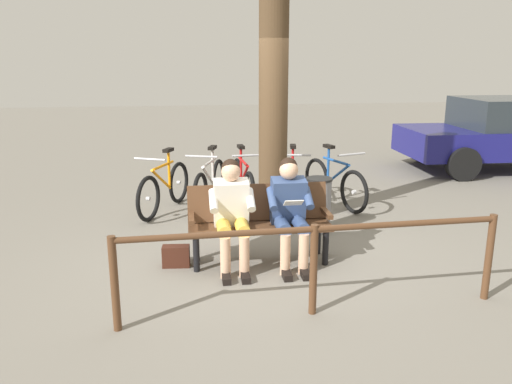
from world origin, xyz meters
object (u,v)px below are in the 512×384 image
Objects in this scene: person_companion at (232,209)px; bicycle_purple at (210,185)px; parked_car at (510,132)px; bench at (259,218)px; bicycle_red at (334,183)px; bicycle_blue at (293,183)px; litter_bin at (319,205)px; bicycle_silver at (243,184)px; tree_trunk at (274,73)px; handbag at (176,256)px; bicycle_green at (164,188)px; person_reading at (290,207)px.

bicycle_purple is at bearing -86.75° from person_companion.
parked_car is (-6.20, -4.35, 0.11)m from person_companion.
parked_car is (-6.30, -1.96, 0.41)m from bicycle_purple.
bench is 2.58m from bicycle_red.
bicycle_blue is 0.39× the size of parked_car.
bicycle_silver is at bearing -58.12° from litter_bin.
parked_car reaches higher than bicycle_purple.
bicycle_blue is (-1.19, -2.32, -0.30)m from person_companion.
bicycle_blue is at bearing -116.83° from tree_trunk.
handbag is 3.28m from bicycle_red.
bicycle_red is (-0.58, -1.20, -0.01)m from litter_bin.
handbag is 2.66m from tree_trunk.
handbag is at bearing 29.31° from bicycle_green.
bench is at bearing -11.92° from bicycle_blue.
person_companion is 2.46m from bicycle_silver.
bench is 1.02m from handbag.
bicycle_green is at bearing 18.57° from parked_car.
litter_bin is 0.17× the size of parked_car.
bicycle_green is at bearing -70.03° from person_companion.
bicycle_green is 7.31m from parked_car.
bicycle_purple is (0.79, -1.06, -1.72)m from tree_trunk.
person_reading is 0.72× the size of bicycle_blue.
handbag is 0.07× the size of parked_car.
person_companion is 2.92m from bicycle_red.
person_reading reaches higher than bicycle_red.
litter_bin is 0.46× the size of bicycle_purple.
person_companion is 0.78× the size of bicycle_green.
bicycle_red reaches higher than handbag.
bicycle_green is (0.69, 0.11, 0.00)m from bicycle_purple.
bench is 1.30m from litter_bin.
bench is 2.28m from bicycle_purple.
bicycle_green is 0.36× the size of parked_car.
person_reading is 0.74× the size of bicycle_red.
person_companion is 2.42m from bicycle_purple.
person_reading reaches higher than bench.
bicycle_blue is (-0.87, -2.16, -0.15)m from bench.
bicycle_red is at bearing -125.31° from bench.
tree_trunk reaches higher than bicycle_purple.
bicycle_blue is 0.78m from bicycle_silver.
person_companion reaches higher than handbag.
handbag is (0.95, 0.07, -0.39)m from bench.
person_reading is 0.71× the size of bicycle_silver.
bicycle_green reaches higher than handbag.
tree_trunk is (-0.69, -1.33, 1.41)m from person_companion.
bicycle_blue is at bearing 106.14° from bicycle_purple.
bicycle_red is (-1.52, -2.08, -0.15)m from bench.
person_companion is 0.72× the size of bicycle_blue.
bench is at bearing -175.90° from handbag.
person_reading is 0.64m from person_companion.
bicycle_purple reaches higher than handbag.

